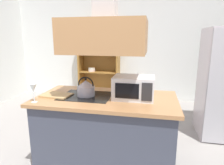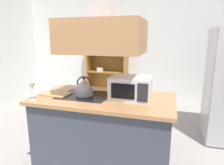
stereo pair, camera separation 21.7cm
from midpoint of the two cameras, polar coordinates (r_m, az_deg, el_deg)
ground_plane at (r=2.80m, az=-3.56°, el=-21.81°), size 7.80×7.80×0.00m
wall_back at (r=5.23m, az=7.66°, el=10.08°), size 6.00×0.12×2.70m
kitchen_island at (r=2.53m, az=0.21°, el=-13.91°), size 1.65×0.88×0.90m
range_hood at (r=2.26m, az=0.24°, el=16.08°), size 0.90×0.70×1.28m
dish_cabinet at (r=5.22m, az=-0.07°, el=3.99°), size 1.04×0.40×1.79m
kettle at (r=2.42m, az=-5.42°, el=-1.45°), size 0.21×0.21×0.23m
cutting_board at (r=2.53m, az=-13.42°, el=-3.22°), size 0.36×0.27×0.02m
microwave at (r=2.29m, az=8.17°, el=-1.55°), size 0.46×0.35×0.26m
wine_glass_on_counter at (r=2.34m, az=-19.52°, el=-1.30°), size 0.08×0.08×0.21m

